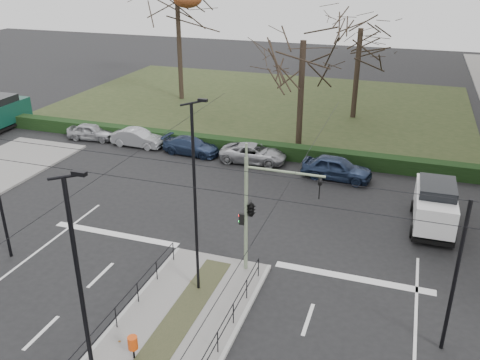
{
  "coord_description": "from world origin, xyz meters",
  "views": [
    {
      "loc": [
        7.31,
        -14.0,
        13.02
      ],
      "look_at": [
        0.27,
        6.73,
        3.37
      ],
      "focal_mm": 38.0,
      "sensor_mm": 36.0,
      "label": 1
    }
  ],
  "objects_px": {
    "parked_car_fourth": "(253,153)",
    "streetlamp_median_far": "(195,199)",
    "litter_bin": "(133,343)",
    "white_van": "(435,204)",
    "parked_car_first": "(91,132)",
    "parked_car_fifth": "(337,168)",
    "bare_tree_near": "(303,49)",
    "bare_tree_center": "(360,35)",
    "traffic_light": "(253,207)",
    "streetlamp_median_near": "(85,313)",
    "parked_car_second": "(138,138)",
    "parked_car_third": "(191,146)"
  },
  "relations": [
    {
      "from": "litter_bin",
      "to": "bare_tree_center",
      "type": "distance_m",
      "value": 32.99
    },
    {
      "from": "bare_tree_near",
      "to": "parked_car_fifth",
      "type": "relative_size",
      "value": 2.28
    },
    {
      "from": "traffic_light",
      "to": "bare_tree_center",
      "type": "xyz_separation_m",
      "value": [
        1.22,
        25.61,
        3.83
      ]
    },
    {
      "from": "traffic_light",
      "to": "bare_tree_near",
      "type": "relative_size",
      "value": 0.53
    },
    {
      "from": "traffic_light",
      "to": "parked_car_second",
      "type": "height_order",
      "value": "traffic_light"
    },
    {
      "from": "white_van",
      "to": "parked_car_first",
      "type": "bearing_deg",
      "value": 166.02
    },
    {
      "from": "parked_car_third",
      "to": "parked_car_fifth",
      "type": "relative_size",
      "value": 0.95
    },
    {
      "from": "bare_tree_center",
      "to": "parked_car_second",
      "type": "bearing_deg",
      "value": -138.74
    },
    {
      "from": "parked_car_first",
      "to": "parked_car_third",
      "type": "height_order",
      "value": "parked_car_first"
    },
    {
      "from": "streetlamp_median_near",
      "to": "parked_car_first",
      "type": "distance_m",
      "value": 27.76
    },
    {
      "from": "traffic_light",
      "to": "bare_tree_center",
      "type": "height_order",
      "value": "bare_tree_center"
    },
    {
      "from": "streetlamp_median_near",
      "to": "parked_car_first",
      "type": "relative_size",
      "value": 2.26
    },
    {
      "from": "bare_tree_near",
      "to": "parked_car_first",
      "type": "bearing_deg",
      "value": -165.33
    },
    {
      "from": "traffic_light",
      "to": "streetlamp_median_far",
      "type": "bearing_deg",
      "value": -129.46
    },
    {
      "from": "litter_bin",
      "to": "parked_car_fifth",
      "type": "relative_size",
      "value": 0.21
    },
    {
      "from": "parked_car_second",
      "to": "litter_bin",
      "type": "bearing_deg",
      "value": -149.58
    },
    {
      "from": "litter_bin",
      "to": "bare_tree_near",
      "type": "relative_size",
      "value": 0.09
    },
    {
      "from": "parked_car_second",
      "to": "parked_car_third",
      "type": "relative_size",
      "value": 0.95
    },
    {
      "from": "streetlamp_median_far",
      "to": "white_van",
      "type": "bearing_deg",
      "value": 44.23
    },
    {
      "from": "white_van",
      "to": "traffic_light",
      "type": "bearing_deg",
      "value": -137.4
    },
    {
      "from": "streetlamp_median_far",
      "to": "white_van",
      "type": "xyz_separation_m",
      "value": [
        9.38,
        9.13,
        -3.04
      ]
    },
    {
      "from": "litter_bin",
      "to": "parked_car_second",
      "type": "xyz_separation_m",
      "value": [
        -10.81,
        19.66,
        -0.13
      ]
    },
    {
      "from": "parked_car_second",
      "to": "parked_car_third",
      "type": "xyz_separation_m",
      "value": [
        4.43,
        -0.22,
        -0.05
      ]
    },
    {
      "from": "parked_car_third",
      "to": "parked_car_fourth",
      "type": "bearing_deg",
      "value": -86.02
    },
    {
      "from": "litter_bin",
      "to": "bare_tree_center",
      "type": "height_order",
      "value": "bare_tree_center"
    },
    {
      "from": "litter_bin",
      "to": "parked_car_third",
      "type": "relative_size",
      "value": 0.22
    },
    {
      "from": "parked_car_third",
      "to": "traffic_light",
      "type": "bearing_deg",
      "value": -141.39
    },
    {
      "from": "litter_bin",
      "to": "white_van",
      "type": "distance_m",
      "value": 16.87
    },
    {
      "from": "traffic_light",
      "to": "streetlamp_median_far",
      "type": "distance_m",
      "value": 2.91
    },
    {
      "from": "litter_bin",
      "to": "streetlamp_median_far",
      "type": "xyz_separation_m",
      "value": [
        0.55,
        4.5,
        3.54
      ]
    },
    {
      "from": "parked_car_first",
      "to": "parked_car_third",
      "type": "xyz_separation_m",
      "value": [
        8.58,
        -0.4,
        -0.02
      ]
    },
    {
      "from": "bare_tree_center",
      "to": "parked_car_first",
      "type": "bearing_deg",
      "value": -146.16
    },
    {
      "from": "streetlamp_median_near",
      "to": "parked_car_third",
      "type": "bearing_deg",
      "value": 107.27
    },
    {
      "from": "parked_car_second",
      "to": "parked_car_fifth",
      "type": "distance_m",
      "value": 15.07
    },
    {
      "from": "parked_car_fifth",
      "to": "parked_car_first",
      "type": "bearing_deg",
      "value": 90.56
    },
    {
      "from": "parked_car_third",
      "to": "parked_car_fifth",
      "type": "bearing_deg",
      "value": -91.49
    },
    {
      "from": "white_van",
      "to": "bare_tree_near",
      "type": "bearing_deg",
      "value": 132.72
    },
    {
      "from": "parked_car_second",
      "to": "bare_tree_near",
      "type": "distance_m",
      "value": 13.68
    },
    {
      "from": "bare_tree_near",
      "to": "parked_car_fifth",
      "type": "bearing_deg",
      "value": -56.29
    },
    {
      "from": "traffic_light",
      "to": "streetlamp_median_far",
      "type": "relative_size",
      "value": 0.65
    },
    {
      "from": "litter_bin",
      "to": "parked_car_second",
      "type": "bearing_deg",
      "value": 118.82
    },
    {
      "from": "parked_car_fourth",
      "to": "streetlamp_median_far",
      "type": "bearing_deg",
      "value": -174.73
    },
    {
      "from": "white_van",
      "to": "litter_bin",
      "type": "bearing_deg",
      "value": -126.05
    },
    {
      "from": "parked_car_first",
      "to": "parked_car_fifth",
      "type": "height_order",
      "value": "parked_car_fifth"
    },
    {
      "from": "parked_car_third",
      "to": "bare_tree_center",
      "type": "height_order",
      "value": "bare_tree_center"
    },
    {
      "from": "parked_car_fourth",
      "to": "white_van",
      "type": "distance_m",
      "value": 12.98
    },
    {
      "from": "streetlamp_median_near",
      "to": "parked_car_second",
      "type": "bearing_deg",
      "value": 116.77
    },
    {
      "from": "streetlamp_median_near",
      "to": "white_van",
      "type": "height_order",
      "value": "streetlamp_median_near"
    },
    {
      "from": "litter_bin",
      "to": "parked_car_fourth",
      "type": "relative_size",
      "value": 0.2
    },
    {
      "from": "streetlamp_median_near",
      "to": "parked_car_third",
      "type": "distance_m",
      "value": 23.67
    }
  ]
}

